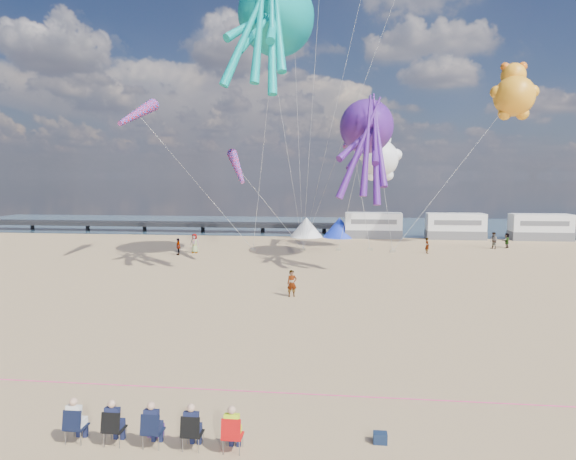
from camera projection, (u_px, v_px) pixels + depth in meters
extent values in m
plane|color=tan|center=(281.00, 345.00, 22.37)|extent=(120.00, 120.00, 0.00)
plane|color=#324C60|center=(327.00, 225.00, 76.71)|extent=(120.00, 120.00, 0.00)
cube|color=black|center=(116.00, 223.00, 68.89)|extent=(60.00, 3.00, 0.50)
cube|color=silver|center=(373.00, 225.00, 61.06)|extent=(6.60, 2.50, 3.00)
cube|color=silver|center=(455.00, 226.00, 59.99)|extent=(6.60, 2.50, 3.00)
cube|color=silver|center=(540.00, 227.00, 58.93)|extent=(6.60, 2.50, 3.00)
cone|color=white|center=(306.00, 227.00, 61.99)|extent=(4.00, 4.00, 2.40)
cone|color=#1933CC|center=(339.00, 227.00, 61.54)|extent=(4.00, 4.00, 2.40)
cube|color=#54207A|center=(156.00, 430.00, 14.51)|extent=(0.40, 0.30, 0.32)
cube|color=#13213C|center=(380.00, 438.00, 14.11)|extent=(0.38, 0.28, 0.30)
cylinder|color=#F2338C|center=(262.00, 392.00, 17.43)|extent=(34.00, 0.03, 0.03)
imported|color=tan|center=(292.00, 283.00, 31.23)|extent=(0.69, 0.55, 1.64)
imported|color=#7F6659|center=(195.00, 243.00, 49.03)|extent=(0.70, 0.48, 1.84)
imported|color=#7F6659|center=(494.00, 241.00, 51.65)|extent=(0.88, 0.99, 1.70)
imported|color=#7F6659|center=(178.00, 247.00, 47.72)|extent=(0.84, 1.14, 1.58)
imported|color=#7F6659|center=(507.00, 241.00, 52.44)|extent=(0.86, 0.93, 1.53)
imported|color=#7F6659|center=(427.00, 246.00, 48.69)|extent=(0.81, 1.47, 1.51)
cube|color=gray|center=(253.00, 250.00, 50.55)|extent=(0.50, 0.35, 0.22)
cube|color=gray|center=(339.00, 250.00, 50.54)|extent=(0.50, 0.35, 0.22)
cube|color=gray|center=(393.00, 251.00, 49.51)|extent=(0.50, 0.35, 0.22)
cube|color=gray|center=(370.00, 249.00, 50.78)|extent=(0.50, 0.35, 0.22)
cube|color=gray|center=(303.00, 250.00, 50.61)|extent=(0.50, 0.35, 0.22)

